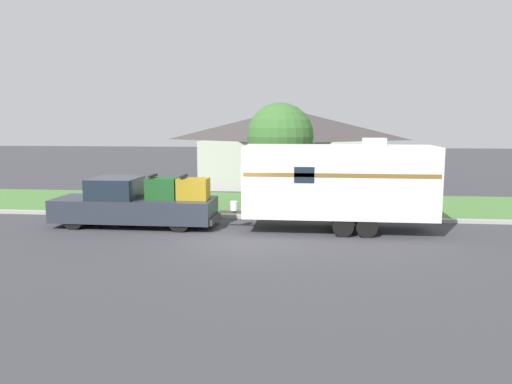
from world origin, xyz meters
TOP-DOWN VIEW (x-y plane):
  - ground_plane at (0.00, 0.00)m, footprint 120.00×120.00m
  - curb_strip at (0.00, 3.75)m, footprint 80.00×0.30m
  - lawn_strip at (0.00, 7.40)m, footprint 80.00×7.00m
  - house_across_street at (1.21, 14.84)m, footprint 10.86×7.05m
  - pickup_truck at (-4.00, 1.78)m, footprint 6.27×2.02m
  - travel_trailer at (3.70, 1.78)m, footprint 7.86×2.29m
  - mailbox at (-5.71, 4.86)m, footprint 0.48×0.20m
  - tree_in_yard at (1.30, 5.86)m, footprint 2.99×2.99m

SIDE VIEW (x-z plane):
  - ground_plane at x=0.00m, z-range 0.00..0.00m
  - lawn_strip at x=0.00m, z-range 0.00..0.03m
  - curb_strip at x=0.00m, z-range 0.00..0.14m
  - pickup_truck at x=-4.00m, z-range -0.14..1.87m
  - mailbox at x=-5.71m, z-range 0.33..1.55m
  - travel_trailer at x=3.70m, z-range 0.14..3.56m
  - house_across_street at x=1.21m, z-range 0.09..4.85m
  - tree_in_yard at x=1.30m, z-range 0.92..5.76m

